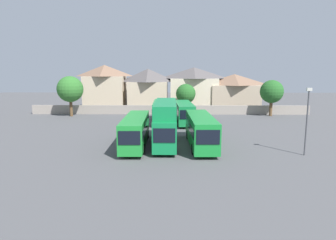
% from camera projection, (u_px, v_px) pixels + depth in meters
% --- Properties ---
extents(ground, '(140.00, 140.00, 0.00)m').
position_uv_depth(ground, '(169.00, 120.00, 52.25)').
color(ground, '#4C4C4F').
extents(depot_boundary_wall, '(56.00, 0.50, 1.80)m').
position_uv_depth(depot_boundary_wall, '(170.00, 110.00, 59.40)').
color(depot_boundary_wall, gray).
rests_on(depot_boundary_wall, ground).
extents(bus_1, '(2.74, 11.69, 3.39)m').
position_uv_depth(bus_1, '(135.00, 129.00, 33.91)').
color(bus_1, '#1D8831').
rests_on(bus_1, ground).
extents(bus_2, '(2.60, 10.94, 5.08)m').
position_uv_depth(bus_2, '(166.00, 121.00, 34.17)').
color(bus_2, '#117B3F').
rests_on(bus_2, ground).
extents(bus_3, '(2.94, 11.50, 3.53)m').
position_uv_depth(bus_3, '(201.00, 129.00, 33.72)').
color(bus_3, '#188431').
rests_on(bus_3, ground).
extents(bus_4, '(2.72, 10.46, 3.53)m').
position_uv_depth(bus_4, '(161.00, 111.00, 49.65)').
color(bus_4, '#1E833E').
rests_on(bus_4, ground).
extents(bus_5, '(3.16, 11.38, 3.40)m').
position_uv_depth(bus_5, '(184.00, 112.00, 49.00)').
color(bus_5, '#177D3E').
rests_on(bus_5, ground).
extents(house_terrace_left, '(9.51, 6.68, 10.05)m').
position_uv_depth(house_terrace_left, '(105.00, 87.00, 67.82)').
color(house_terrace_left, '#C6B293').
rests_on(house_terrace_left, ground).
extents(house_terrace_centre, '(9.18, 7.26, 9.21)m').
position_uv_depth(house_terrace_centre, '(148.00, 89.00, 67.26)').
color(house_terrace_centre, '#C6B293').
rests_on(house_terrace_centre, ground).
extents(house_terrace_right, '(11.14, 7.05, 9.51)m').
position_uv_depth(house_terrace_right, '(194.00, 88.00, 67.54)').
color(house_terrace_right, beige).
rests_on(house_terrace_right, ground).
extents(house_terrace_far_right, '(11.42, 7.36, 7.98)m').
position_uv_depth(house_terrace_far_right, '(234.00, 91.00, 67.26)').
color(house_terrace_far_right, tan).
rests_on(house_terrace_far_right, ground).
extents(tree_left_of_lot, '(4.10, 4.10, 6.03)m').
position_uv_depth(tree_left_of_lot, '(186.00, 94.00, 61.31)').
color(tree_left_of_lot, brown).
rests_on(tree_left_of_lot, ground).
extents(tree_behind_wall, '(4.95, 4.95, 7.70)m').
position_uv_depth(tree_behind_wall, '(70.00, 89.00, 56.06)').
color(tree_behind_wall, brown).
rests_on(tree_behind_wall, ground).
extents(tree_right_of_lot, '(4.43, 4.43, 6.96)m').
position_uv_depth(tree_right_of_lot, '(272.00, 92.00, 56.48)').
color(tree_right_of_lot, brown).
rests_on(tree_right_of_lot, ground).
extents(lamp_post_lot_edge, '(0.50, 0.24, 6.92)m').
position_uv_depth(lamp_post_lot_edge, '(307.00, 118.00, 29.66)').
color(lamp_post_lot_edge, '#4C4C51').
rests_on(lamp_post_lot_edge, ground).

